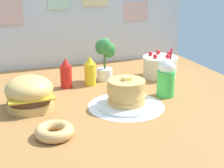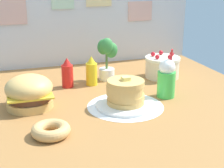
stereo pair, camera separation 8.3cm
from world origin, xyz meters
name	(u,v)px [view 2 (the right image)]	position (x,y,z in m)	size (l,w,h in m)	color
ground_plane	(117,104)	(0.00, 0.00, -0.01)	(2.15, 2.11, 0.02)	#9E6B38
back_wall	(80,13)	(0.00, 1.05, 0.48)	(2.15, 0.04, 0.95)	silver
doily_mat	(125,106)	(0.03, -0.07, 0.00)	(0.51, 0.51, 0.00)	white
burger	(29,92)	(-0.56, 0.11, 0.10)	(0.30, 0.30, 0.22)	#DBA859
pancake_stack	(125,95)	(0.03, -0.07, 0.08)	(0.39, 0.39, 0.20)	white
layer_cake	(162,67)	(0.54, 0.42, 0.09)	(0.29, 0.29, 0.21)	beige
ketchup_bottle	(67,74)	(-0.25, 0.43, 0.11)	(0.09, 0.09, 0.23)	red
mustard_bottle	(92,72)	(-0.06, 0.42, 0.11)	(0.09, 0.09, 0.23)	yellow
cream_soda_cup	(166,78)	(0.37, 0.01, 0.13)	(0.13, 0.13, 0.34)	green
donut_pink_glaze	(51,130)	(-0.49, -0.34, 0.03)	(0.21, 0.21, 0.06)	tan
potted_plant	(107,57)	(0.09, 0.51, 0.19)	(0.16, 0.15, 0.35)	white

